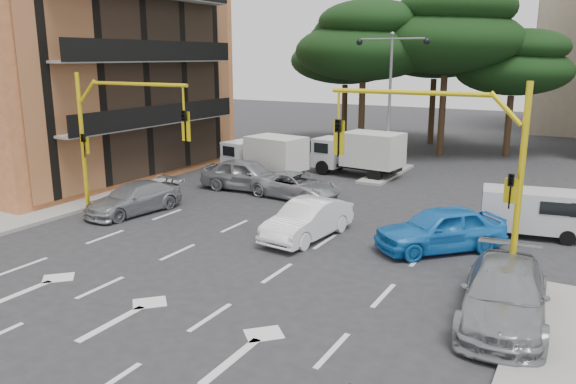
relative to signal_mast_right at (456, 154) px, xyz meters
name	(u,v)px	position (x,y,z in m)	size (l,w,h in m)	color
ground	(225,262)	(-6.80, -1.99, -3.88)	(120.00, 120.00, 0.00)	#28282B
median_strip	(387,174)	(-6.80, 14.01, -3.81)	(1.40, 6.00, 0.15)	gray
apartment_orange	(46,52)	(-24.76, 6.01, 2.97)	(15.19, 16.15, 13.70)	#A85D34
pine_left_near	(364,41)	(-10.75, 19.96, 3.72)	(9.15, 9.15, 10.23)	#382616
pine_center	(448,30)	(-5.75, 21.96, 4.41)	(9.98, 9.98, 11.16)	#382616
pine_left_far	(346,52)	(-13.75, 23.96, 3.03)	(8.32, 8.32, 9.30)	#382616
pine_right	(515,63)	(-1.75, 23.96, 2.33)	(7.49, 7.49, 8.37)	#382616
pine_back	(437,43)	(-7.75, 26.96, 3.72)	(9.15, 9.15, 10.23)	#382616
signal_mast_right	(456,154)	(0.00, 0.00, 0.00)	(5.79, 0.37, 6.00)	yellow
signal_mast_left	(112,126)	(-13.61, 0.00, 0.00)	(5.79, 0.37, 6.00)	yellow
street_lamp_center	(391,79)	(-6.80, 14.01, 1.54)	(4.16, 0.36, 7.77)	slate
car_white_hatch	(308,220)	(-5.57, 1.60, -3.17)	(1.51, 4.33, 1.43)	white
car_blue_compact	(440,229)	(-0.90, 2.63, -3.10)	(1.85, 4.60, 1.57)	blue
car_silver_wagon	(134,198)	(-13.74, 1.06, -3.24)	(1.81, 4.46, 1.29)	#919399
car_silver_cross_a	(296,186)	(-8.80, 6.73, -3.27)	(2.04, 4.43, 1.23)	#A4A7AC
car_silver_cross_b	(246,175)	(-11.80, 7.01, -3.09)	(1.88, 4.68, 1.59)	gray
car_silver_parked	(504,294)	(1.90, -2.03, -3.15)	(2.07, 5.09, 1.48)	gray
van_white	(532,213)	(1.70, 5.96, -2.99)	(1.63, 3.59, 1.80)	silver
box_truck_a	(264,157)	(-12.47, 9.81, -2.67)	(2.07, 4.92, 2.42)	silver
box_truck_b	(358,154)	(-8.21, 13.05, -2.62)	(2.16, 5.14, 2.53)	silver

